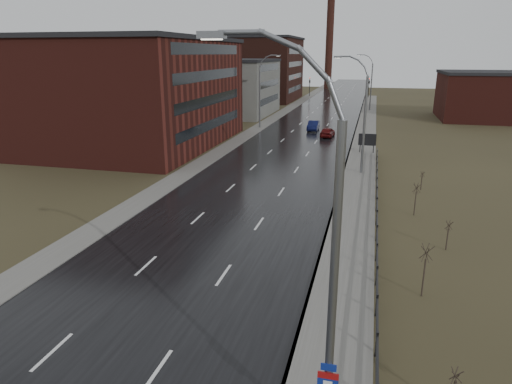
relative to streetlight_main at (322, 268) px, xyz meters
The scene contains 23 objects.
road 58.93m from the streetlight_main, 98.31° to the left, with size 14.00×300.00×0.06m, color black.
sidewalk_right 33.54m from the streetlight_main, 89.78° to the left, with size 3.20×180.00×0.18m, color #595651.
curb_right 33.57m from the streetlight_main, 92.42° to the left, with size 0.16×180.00×0.18m, color slate.
sidewalk_left 60.65m from the streetlight_main, 106.04° to the left, with size 2.40×260.00×0.12m, color #595651.
warehouse_near 52.13m from the streetlight_main, 124.42° to the left, with size 22.44×28.56×13.50m.
warehouse_mid 80.48m from the streetlight_main, 109.20° to the left, with size 16.32×20.40×10.50m.
warehouse_far 110.59m from the streetlight_main, 106.53° to the left, with size 26.52×24.48×15.50m.
building_right 82.95m from the streetlight_main, 74.74° to the left, with size 18.36×16.32×8.50m.
smokestack 149.01m from the streetlight_main, 95.58° to the left, with size 2.70×2.70×30.70m.
streetlight_main is the anchor object (origin of this frame).
streetlight_right_mid 34.01m from the streetlight_main, 89.95° to the left, with size 3.36×0.28×11.35m.
streetlight_left 62.15m from the streetlight_main, 105.08° to the left, with size 3.36×0.28×11.35m.
streetlight_right_far 88.01m from the streetlight_main, 89.98° to the left, with size 3.36×0.28×11.35m.
guardrail 17.27m from the streetlight_main, 83.61° to the left, with size 0.10×53.05×1.10m.
shrub_c 12.05m from the streetlight_main, 68.88° to the left, with size 0.65×0.68×2.75m.
shrub_d 18.36m from the streetlight_main, 70.26° to the left, with size 0.45×0.47×1.88m.
shrub_e 23.61m from the streetlight_main, 78.70° to the left, with size 0.58×0.62×2.47m.
shrub_f 30.76m from the streetlight_main, 79.33° to the left, with size 0.41×0.42×1.67m.
billboard 44.14m from the streetlight_main, 89.18° to the left, with size 2.05×0.17×2.45m.
traffic_light_left 119.16m from the streetlight_main, 97.95° to the left, with size 0.58×2.73×5.30m.
traffic_light_right 118.01m from the streetlight_main, 90.23° to the left, with size 0.58×2.73×5.30m.
car_near 60.28m from the streetlight_main, 97.43° to the left, with size 1.55×4.44×1.46m, color #0B0F37.
car_far 54.70m from the streetlight_main, 95.32° to the left, with size 1.69×4.19×1.43m, color #530D0E.
Camera 1 is at (9.49, -9.14, 11.53)m, focal length 32.00 mm.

